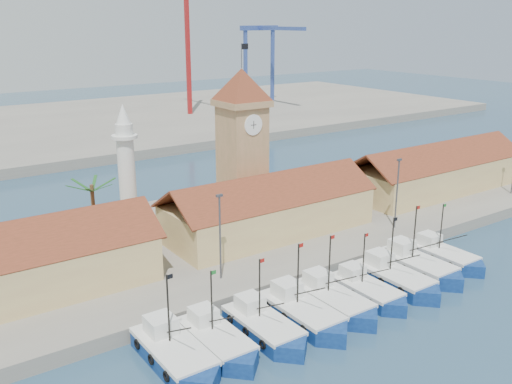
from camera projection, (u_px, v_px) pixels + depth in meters
ground at (389, 305)px, 56.19m from camera, size 400.00×400.00×0.00m
quay at (251, 228)px, 74.80m from camera, size 140.00×32.00×1.50m
terminal at (56, 128)px, 142.20m from camera, size 240.00×80.00×2.00m
boat_0 at (176, 356)px, 46.26m from camera, size 3.90×10.68×8.08m
boat_1 at (218, 342)px, 48.36m from camera, size 3.57×9.79×7.41m
boat_2 at (265, 329)px, 50.43m from camera, size 3.63×9.94×7.52m
boat_3 at (304, 314)px, 52.75m from camera, size 3.84×10.52×7.96m
boat_4 at (335, 302)px, 55.09m from camera, size 3.76×10.31×7.80m
boat_5 at (368, 292)px, 57.31m from camera, size 3.43×9.38×7.10m
boat_6 at (396, 280)px, 59.78m from camera, size 3.79×10.39×7.86m
boat_7 at (419, 267)px, 62.84m from camera, size 3.90×10.67×8.08m
boat_8 at (445, 257)px, 65.64m from camera, size 3.54×9.69×7.33m
hall_center at (269, 213)px, 70.72m from camera, size 27.04×10.13×7.61m
hall_right at (436, 174)px, 88.25m from camera, size 31.20×10.13×7.61m
clock_tower at (242, 142)px, 73.11m from camera, size 5.80×5.80×22.70m
minaret at (127, 172)px, 67.12m from camera, size 3.00×3.00×16.30m
palm_tree at (94, 213)px, 63.82m from camera, size 5.60×5.03×8.39m
lamp_posts at (315, 210)px, 64.00m from camera, size 80.70×0.25×9.03m
crane_red_right at (190, 16)px, 148.35m from camera, size 1.00×35.91×45.81m
gantry at (266, 44)px, 167.98m from camera, size 13.00×22.00×23.20m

